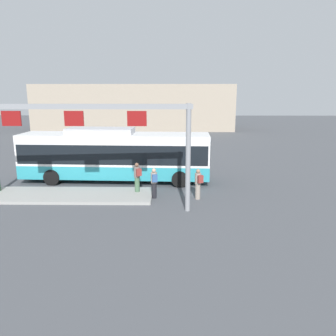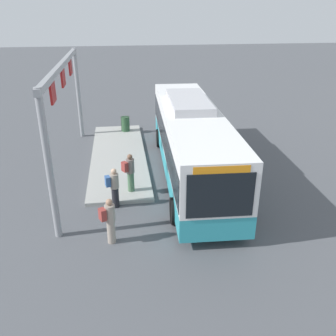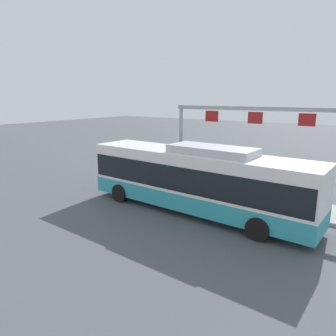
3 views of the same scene
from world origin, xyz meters
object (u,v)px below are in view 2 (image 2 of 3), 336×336
at_px(person_waiting_mid, 130,172).
at_px(trash_bin, 125,124).
at_px(person_boarding, 114,187).
at_px(person_waiting_near, 110,220).
at_px(bus_main, 191,138).

relative_size(person_waiting_mid, trash_bin, 1.86).
distance_m(person_waiting_mid, trash_bin, 8.13).
distance_m(person_boarding, person_waiting_near, 2.39).
relative_size(bus_main, person_boarding, 7.25).
height_order(bus_main, person_boarding, bus_main).
relative_size(bus_main, trash_bin, 13.45).
distance_m(bus_main, person_waiting_mid, 3.44).
relative_size(person_waiting_near, trash_bin, 1.86).
height_order(person_waiting_mid, trash_bin, person_waiting_mid).
height_order(person_boarding, trash_bin, person_boarding).
distance_m(person_boarding, trash_bin, 9.14).
relative_size(person_boarding, person_waiting_mid, 1.00).
bearing_deg(person_waiting_near, trash_bin, 60.39).
height_order(person_waiting_near, trash_bin, person_waiting_near).
xyz_separation_m(bus_main, trash_bin, (-6.42, -2.87, -1.20)).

